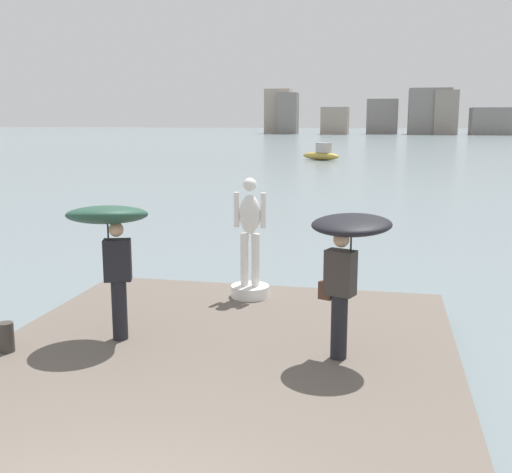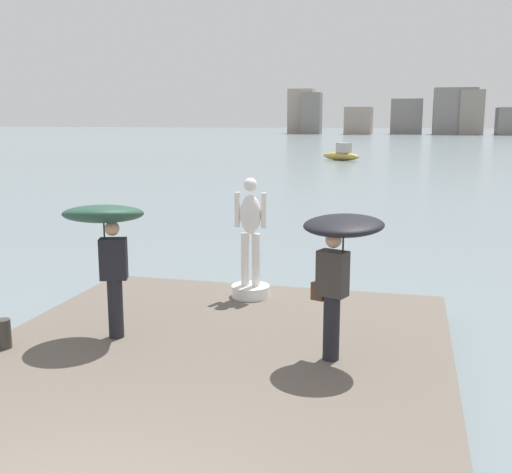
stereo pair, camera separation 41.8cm
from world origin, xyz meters
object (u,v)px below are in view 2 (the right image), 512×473
(onlooker_right, at_px, (340,247))
(boat_rightward, at_px, (342,154))
(mooring_bollard, at_px, (3,334))
(onlooker_left, at_px, (106,229))
(statue_white_figure, at_px, (250,253))

(onlooker_right, distance_m, boat_rightward, 46.86)
(boat_rightward, bearing_deg, onlooker_right, -83.73)
(onlooker_right, distance_m, mooring_bollard, 4.82)
(onlooker_left, xyz_separation_m, mooring_bollard, (-1.23, -0.79, -1.41))
(statue_white_figure, height_order, boat_rightward, statue_white_figure)
(statue_white_figure, bearing_deg, onlooker_right, -54.47)
(mooring_bollard, bearing_deg, onlooker_left, 32.79)
(onlooker_left, bearing_deg, statue_white_figure, 59.60)
(statue_white_figure, xyz_separation_m, onlooker_right, (1.87, -2.62, 0.72))
(statue_white_figure, height_order, onlooker_left, statue_white_figure)
(statue_white_figure, height_order, mooring_bollard, statue_white_figure)
(boat_rightward, bearing_deg, onlooker_left, -87.82)
(statue_white_figure, xyz_separation_m, boat_rightward, (-3.25, 43.94, -0.69))
(onlooker_left, relative_size, boat_rightward, 0.54)
(mooring_bollard, relative_size, boat_rightward, 0.11)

